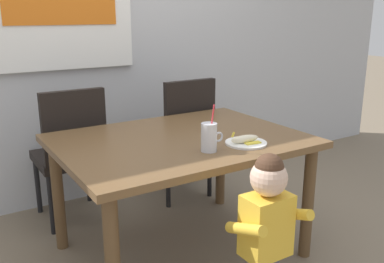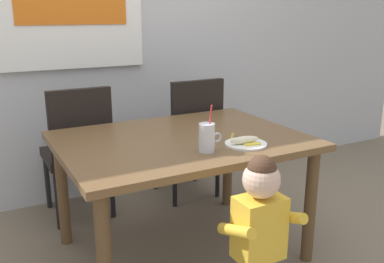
{
  "view_description": "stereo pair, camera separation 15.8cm",
  "coord_description": "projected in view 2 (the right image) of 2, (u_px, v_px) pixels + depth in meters",
  "views": [
    {
      "loc": [
        -1.2,
        -2.04,
        1.44
      ],
      "look_at": [
        0.01,
        -0.1,
        0.8
      ],
      "focal_mm": 39.89,
      "sensor_mm": 36.0,
      "label": 1
    },
    {
      "loc": [
        -1.06,
        -2.12,
        1.44
      ],
      "look_at": [
        0.01,
        -0.1,
        0.8
      ],
      "focal_mm": 39.89,
      "sensor_mm": 36.0,
      "label": 2
    }
  ],
  "objects": [
    {
      "name": "back_wall",
      "position": [
        111.0,
        11.0,
        3.27
      ],
      "size": [
        6.4,
        0.17,
        2.9
      ],
      "color": "silver",
      "rests_on": "ground"
    },
    {
      "name": "dining_chair_right",
      "position": [
        190.0,
        132.0,
        3.31
      ],
      "size": [
        0.44,
        0.44,
        0.96
      ],
      "rotation": [
        0.0,
        0.0,
        3.14
      ],
      "color": "black",
      "rests_on": "ground"
    },
    {
      "name": "milk_cup",
      "position": [
        208.0,
        139.0,
        2.21
      ],
      "size": [
        0.13,
        0.08,
        0.25
      ],
      "color": "silver",
      "rests_on": "dining_table"
    },
    {
      "name": "dining_table",
      "position": [
        181.0,
        152.0,
        2.49
      ],
      "size": [
        1.39,
        1.04,
        0.74
      ],
      "color": "brown",
      "rests_on": "ground"
    },
    {
      "name": "peeled_banana",
      "position": [
        245.0,
        140.0,
        2.31
      ],
      "size": [
        0.17,
        0.12,
        0.07
      ],
      "rotation": [
        0.0,
        0.0,
        -0.12
      ],
      "color": "#F4EAC6",
      "rests_on": "snack_plate"
    },
    {
      "name": "ground_plane",
      "position": [
        182.0,
        250.0,
        2.67
      ],
      "size": [
        24.0,
        24.0,
        0.0
      ],
      "primitive_type": "plane",
      "color": "#7A6B56"
    },
    {
      "name": "snack_plate",
      "position": [
        246.0,
        144.0,
        2.33
      ],
      "size": [
        0.23,
        0.23,
        0.01
      ],
      "primitive_type": "cylinder",
      "color": "white",
      "rests_on": "dining_table"
    },
    {
      "name": "toddler_standing",
      "position": [
        260.0,
        221.0,
        1.93
      ],
      "size": [
        0.33,
        0.24,
        0.84
      ],
      "color": "#3F4760",
      "rests_on": "ground"
    },
    {
      "name": "dining_chair_left",
      "position": [
        79.0,
        146.0,
        2.96
      ],
      "size": [
        0.44,
        0.44,
        0.96
      ],
      "rotation": [
        0.0,
        0.0,
        3.14
      ],
      "color": "black",
      "rests_on": "ground"
    }
  ]
}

